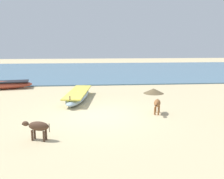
{
  "coord_description": "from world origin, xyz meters",
  "views": [
    {
      "loc": [
        -0.31,
        -10.25,
        3.09
      ],
      "look_at": [
        0.88,
        2.85,
        0.6
      ],
      "focal_mm": 39.38,
      "sensor_mm": 36.0,
      "label": 1
    }
  ],
  "objects_px": {
    "fishing_boat_0": "(1,85)",
    "calf_far_dark": "(38,127)",
    "fishing_boat_4": "(78,95)",
    "calf_near_brown": "(157,104)"
  },
  "relations": [
    {
      "from": "calf_far_dark",
      "to": "fishing_boat_4",
      "type": "bearing_deg",
      "value": -82.95
    },
    {
      "from": "fishing_boat_0",
      "to": "fishing_boat_4",
      "type": "bearing_deg",
      "value": 134.65
    },
    {
      "from": "fishing_boat_0",
      "to": "calf_near_brown",
      "type": "bearing_deg",
      "value": 132.16
    },
    {
      "from": "fishing_boat_0",
      "to": "calf_far_dark",
      "type": "distance_m",
      "value": 10.37
    },
    {
      "from": "calf_far_dark",
      "to": "fishing_boat_0",
      "type": "bearing_deg",
      "value": -47.93
    },
    {
      "from": "fishing_boat_0",
      "to": "calf_far_dark",
      "type": "height_order",
      "value": "fishing_boat_0"
    },
    {
      "from": "fishing_boat_4",
      "to": "calf_near_brown",
      "type": "bearing_deg",
      "value": 57.03
    },
    {
      "from": "fishing_boat_4",
      "to": "calf_near_brown",
      "type": "height_order",
      "value": "fishing_boat_4"
    },
    {
      "from": "fishing_boat_0",
      "to": "calf_far_dark",
      "type": "xyz_separation_m",
      "value": [
        4.35,
        -9.41,
        0.16
      ]
    },
    {
      "from": "fishing_boat_0",
      "to": "fishing_boat_4",
      "type": "xyz_separation_m",
      "value": [
        5.37,
        -3.73,
        -0.03
      ]
    }
  ]
}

